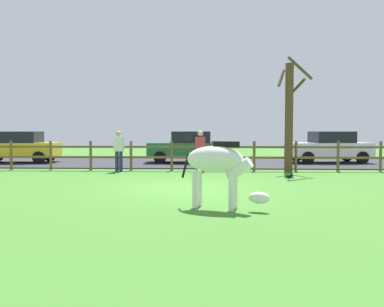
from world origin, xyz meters
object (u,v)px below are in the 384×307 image
Objects in this scene: bare_tree at (289,114)px; parked_car_green at (188,147)px; visitor_left_of_tree at (200,149)px; parked_car_white at (329,147)px; parked_car_yellow at (18,147)px; visitor_right_of_tree at (119,149)px; zebra at (219,165)px; crow_on_grass at (289,176)px.

bare_tree is 1.09× the size of parked_car_green.
parked_car_white is at bearing 35.56° from visitor_left_of_tree.
parked_car_white is 7.81m from visitor_left_of_tree.
visitor_right_of_tree is (5.99, -3.83, 0.06)m from parked_car_yellow.
bare_tree is 2.40× the size of zebra.
crow_on_grass is at bearing 64.07° from zebra.
crow_on_grass is 0.13× the size of visitor_left_of_tree.
zebra is 0.45× the size of parked_car_white.
visitor_left_of_tree is (-0.55, 7.52, -0.02)m from zebra.
zebra is 11.96m from parked_car_green.
crow_on_grass is 13.85m from parked_car_yellow.
parked_car_white is at bearing 64.32° from zebra.
bare_tree is 13.36m from parked_car_yellow.
crow_on_grass is at bearing -39.17° from visitor_left_of_tree.
crow_on_grass is at bearing -27.42° from parked_car_yellow.
crow_on_grass is at bearing -21.96° from visitor_right_of_tree.
bare_tree reaches higher than visitor_left_of_tree.
visitor_right_of_tree reaches higher than parked_car_white.
crow_on_grass is at bearing -115.49° from parked_car_white.
bare_tree is at bearing 2.81° from visitor_right_of_tree.
parked_car_yellow is at bearing -176.91° from parked_car_green.
visitor_left_of_tree is (-3.55, -0.41, -1.39)m from bare_tree.
parked_car_yellow is 10.06m from visitor_left_of_tree.
bare_tree is 1.08× the size of parked_car_yellow.
parked_car_green is (-3.72, 6.83, 0.72)m from crow_on_grass.
zebra is at bearing -49.34° from parked_car_yellow.
crow_on_grass is 0.13× the size of visitor_right_of_tree.
parked_car_yellow is 15.63m from parked_car_white.
parked_car_green is 2.50× the size of visitor_right_of_tree.
parked_car_green is at bearing 137.09° from bare_tree.
zebra is 13.38m from parked_car_white.
crow_on_grass is at bearing -100.59° from bare_tree.
crow_on_grass is (2.46, 5.06, -0.80)m from zebra.
parked_car_green reaches higher than zebra.
zebra is 0.45× the size of parked_car_green.
visitor_right_of_tree is (-3.28, 0.08, 0.00)m from visitor_left_of_tree.
parked_car_yellow reaches higher than zebra.
visitor_right_of_tree is (-6.83, -0.33, -1.39)m from bare_tree.
crow_on_grass is 0.05× the size of parked_car_yellow.
parked_car_green is (8.56, 0.46, 0.00)m from parked_car_yellow.
parked_car_green is (-4.26, 3.96, -1.46)m from bare_tree.
visitor_right_of_tree is (-3.83, 7.60, -0.02)m from zebra.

